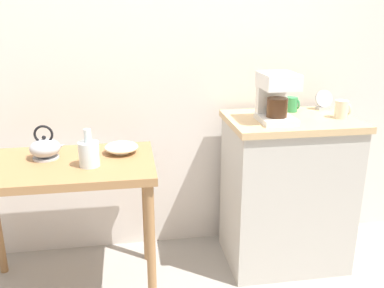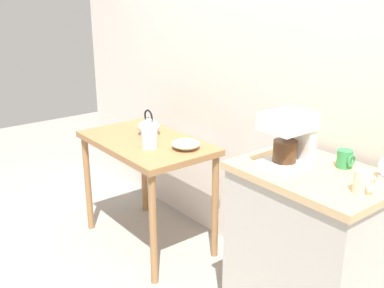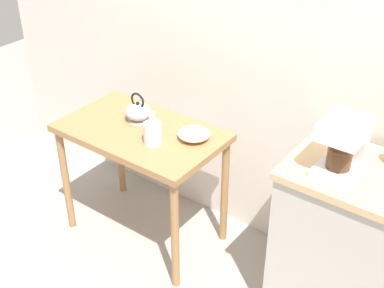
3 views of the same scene
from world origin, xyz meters
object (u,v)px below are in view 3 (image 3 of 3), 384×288
object	(u,v)px
glass_carafe_vase	(153,132)
coffee_maker	(345,142)
teakettle	(138,112)
bowl_stoneware	(194,134)

from	to	relation	value
glass_carafe_vase	coffee_maker	xyz separation A→B (m)	(0.97, 0.14, 0.22)
teakettle	coffee_maker	bearing A→B (deg)	-0.11
glass_carafe_vase	coffee_maker	size ratio (longest dim) A/B	0.71
bowl_stoneware	glass_carafe_vase	xyz separation A→B (m)	(-0.15, -0.17, 0.03)
glass_carafe_vase	coffee_maker	distance (m)	1.01
teakettle	coffee_maker	world-z (taller)	coffee_maker
glass_carafe_vase	bowl_stoneware	bearing A→B (deg)	47.71
glass_carafe_vase	coffee_maker	bearing A→B (deg)	8.26
teakettle	glass_carafe_vase	world-z (taller)	glass_carafe_vase
bowl_stoneware	teakettle	bearing A→B (deg)	-176.62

